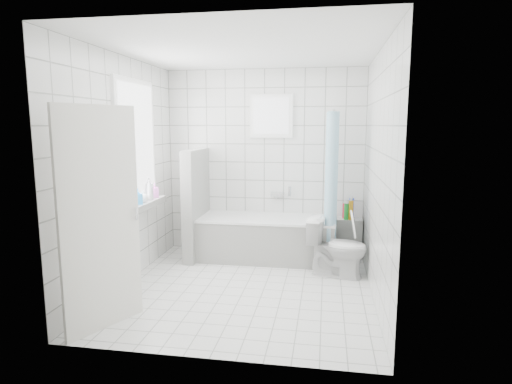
# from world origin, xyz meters

# --- Properties ---
(ground) EXTENTS (3.00, 3.00, 0.00)m
(ground) POSITION_xyz_m (0.00, 0.00, 0.00)
(ground) COLOR white
(ground) RESTS_ON ground
(ceiling) EXTENTS (3.00, 3.00, 0.00)m
(ceiling) POSITION_xyz_m (0.00, 0.00, 2.60)
(ceiling) COLOR white
(ceiling) RESTS_ON ground
(wall_back) EXTENTS (2.80, 0.02, 2.60)m
(wall_back) POSITION_xyz_m (0.00, 1.50, 1.30)
(wall_back) COLOR white
(wall_back) RESTS_ON ground
(wall_front) EXTENTS (2.80, 0.02, 2.60)m
(wall_front) POSITION_xyz_m (0.00, -1.50, 1.30)
(wall_front) COLOR white
(wall_front) RESTS_ON ground
(wall_left) EXTENTS (0.02, 3.00, 2.60)m
(wall_left) POSITION_xyz_m (-1.40, 0.00, 1.30)
(wall_left) COLOR white
(wall_left) RESTS_ON ground
(wall_right) EXTENTS (0.02, 3.00, 2.60)m
(wall_right) POSITION_xyz_m (1.40, 0.00, 1.30)
(wall_right) COLOR white
(wall_right) RESTS_ON ground
(window_left) EXTENTS (0.01, 0.90, 1.40)m
(window_left) POSITION_xyz_m (-1.35, 0.30, 1.60)
(window_left) COLOR white
(window_left) RESTS_ON wall_left
(window_back) EXTENTS (0.50, 0.01, 0.50)m
(window_back) POSITION_xyz_m (0.10, 1.46, 1.95)
(window_back) COLOR white
(window_back) RESTS_ON wall_back
(window_sill) EXTENTS (0.18, 1.02, 0.08)m
(window_sill) POSITION_xyz_m (-1.31, 0.30, 0.86)
(window_sill) COLOR white
(window_sill) RESTS_ON wall_left
(door) EXTENTS (0.39, 0.74, 2.00)m
(door) POSITION_xyz_m (-1.08, -1.12, 1.00)
(door) COLOR silver
(door) RESTS_ON ground
(bathtub) EXTENTS (1.83, 0.77, 0.58)m
(bathtub) POSITION_xyz_m (0.09, 1.12, 0.29)
(bathtub) COLOR white
(bathtub) RESTS_ON ground
(partition_wall) EXTENTS (0.15, 0.85, 1.50)m
(partition_wall) POSITION_xyz_m (-0.89, 1.07, 0.75)
(partition_wall) COLOR white
(partition_wall) RESTS_ON ground
(tiled_ledge) EXTENTS (0.40, 0.24, 0.55)m
(tiled_ledge) POSITION_xyz_m (1.18, 1.38, 0.28)
(tiled_ledge) COLOR white
(tiled_ledge) RESTS_ON ground
(toilet) EXTENTS (0.76, 0.52, 0.72)m
(toilet) POSITION_xyz_m (1.03, 0.59, 0.36)
(toilet) COLOR white
(toilet) RESTS_ON ground
(curtain_rod) EXTENTS (0.02, 0.80, 0.02)m
(curtain_rod) POSITION_xyz_m (0.95, 1.10, 2.00)
(curtain_rod) COLOR silver
(curtain_rod) RESTS_ON wall_back
(shower_curtain) EXTENTS (0.14, 0.48, 1.78)m
(shower_curtain) POSITION_xyz_m (0.95, 0.97, 1.10)
(shower_curtain) COLOR #439FC5
(shower_curtain) RESTS_ON curtain_rod
(tub_faucet) EXTENTS (0.18, 0.06, 0.06)m
(tub_faucet) POSITION_xyz_m (0.19, 1.46, 0.85)
(tub_faucet) COLOR silver
(tub_faucet) RESTS_ON wall_back
(sill_bottles) EXTENTS (0.17, 0.83, 0.32)m
(sill_bottles) POSITION_xyz_m (-1.30, 0.22, 1.03)
(sill_bottles) COLOR #E874D8
(sill_bottles) RESTS_ON window_sill
(ledge_bottles) EXTENTS (0.16, 0.18, 0.28)m
(ledge_bottles) POSITION_xyz_m (1.19, 1.35, 0.67)
(ledge_bottles) COLOR red
(ledge_bottles) RESTS_ON tiled_ledge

